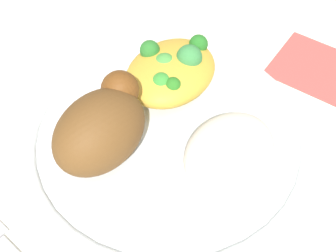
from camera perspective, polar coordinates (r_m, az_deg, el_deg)
The scene contains 6 objects.
ground_plane at distance 0.51m, azimuth 0.00°, elevation -2.15°, with size 2.00×2.00×0.00m, color silver.
plate at distance 0.50m, azimuth 0.00°, elevation -1.41°, with size 0.30×0.30×0.02m.
roasted_chicken at distance 0.45m, azimuth -8.18°, elevation -0.20°, with size 0.11×0.07×0.07m.
rice_pile at distance 0.46m, azimuth 7.54°, elevation -3.15°, with size 0.10×0.08×0.04m, color silver.
mac_cheese_with_broccoli at distance 0.53m, azimuth 0.43°, elevation 6.89°, with size 0.12×0.09×0.05m.
napkin at distance 0.61m, azimuth 17.74°, elevation 6.91°, with size 0.09×0.10×0.00m, color #DB4C47.
Camera 1 is at (-0.24, -0.19, 0.41)m, focal length 49.55 mm.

